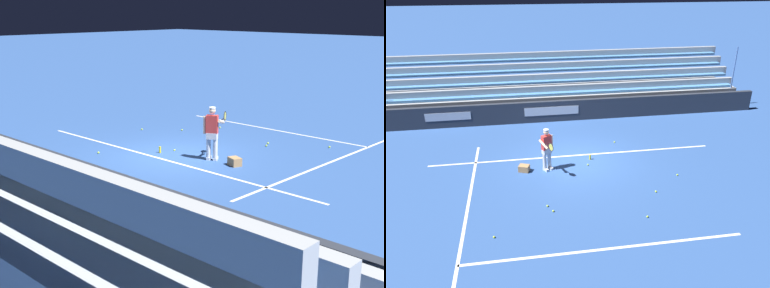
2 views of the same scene
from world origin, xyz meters
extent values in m
plane|color=#2D5193|center=(0.00, 0.00, 0.00)|extent=(160.00, 160.00, 0.00)
cube|color=white|center=(0.00, -0.50, 0.00)|extent=(12.00, 0.10, 0.01)
cube|color=white|center=(4.11, 4.00, 0.00)|extent=(0.10, 12.00, 0.01)
cube|color=white|center=(0.00, 5.50, 0.00)|extent=(8.22, 0.10, 0.01)
cube|color=#2D333D|center=(0.00, -4.69, 0.55)|extent=(21.32, 0.24, 1.10)
cube|color=silver|center=(0.54, -4.57, 0.61)|extent=(2.80, 0.01, 0.44)
cube|color=silver|center=(5.71, -4.57, 0.61)|extent=(2.20, 0.01, 0.40)
cube|color=#4C89CC|center=(0.00, -5.69, 1.18)|extent=(19.84, 0.40, 0.12)
cylinder|color=silver|center=(1.15, 0.46, 0.44)|extent=(0.15, 0.15, 0.88)
cylinder|color=silver|center=(1.34, 0.56, 0.44)|extent=(0.15, 0.15, 0.88)
cube|color=white|center=(1.12, 0.51, 0.04)|extent=(0.23, 0.30, 0.09)
cube|color=white|center=(1.32, 0.61, 0.04)|extent=(0.23, 0.30, 0.09)
cube|color=silver|center=(1.24, 0.51, 0.80)|extent=(0.40, 0.35, 0.20)
cube|color=red|center=(1.24, 0.51, 1.17)|extent=(0.42, 0.35, 0.58)
sphere|color=beige|center=(1.24, 0.52, 1.60)|extent=(0.21, 0.21, 0.21)
cylinder|color=white|center=(1.24, 0.52, 1.69)|extent=(0.20, 0.20, 0.05)
cylinder|color=beige|center=(1.03, 0.40, 1.13)|extent=(0.09, 0.09, 0.56)
cylinder|color=beige|center=(1.37, 0.80, 1.22)|extent=(0.35, 0.56, 0.24)
cylinder|color=black|center=(1.26, 1.01, 1.27)|extent=(0.17, 0.28, 0.03)
torus|color=black|center=(1.13, 1.26, 1.31)|extent=(0.16, 0.29, 0.31)
cylinder|color=#D6D14C|center=(1.13, 1.26, 1.31)|extent=(0.13, 0.24, 0.27)
cube|color=#A87F51|center=(2.16, 0.54, 0.13)|extent=(0.48, 0.42, 0.26)
sphere|color=#CCE533|center=(-2.42, 2.86, 0.03)|extent=(0.07, 0.07, 0.07)
sphere|color=#CCE533|center=(1.48, 3.13, 0.03)|extent=(0.07, 0.07, 0.07)
sphere|color=#CCE533|center=(-1.63, 4.25, 0.03)|extent=(0.07, 0.07, 0.07)
sphere|color=#CCE533|center=(3.18, 4.48, 0.03)|extent=(0.07, 0.07, 0.07)
sphere|color=#CCE533|center=(-0.41, 0.47, 0.03)|extent=(0.07, 0.07, 0.07)
sphere|color=#CCE533|center=(-2.02, -1.50, 0.03)|extent=(0.07, 0.07, 0.07)
sphere|color=#CCE533|center=(1.31, 3.45, 0.03)|extent=(0.07, 0.07, 0.07)
sphere|color=#CCE533|center=(-3.66, 1.85, 0.03)|extent=(0.07, 0.07, 0.07)
cylinder|color=yellow|center=(-0.59, -0.03, 0.11)|extent=(0.07, 0.07, 0.22)
camera|label=1|loc=(12.09, -11.79, 4.68)|focal=50.00mm
camera|label=2|loc=(2.17, 13.63, 7.19)|focal=35.00mm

